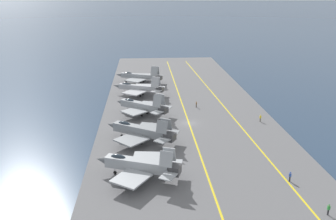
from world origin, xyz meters
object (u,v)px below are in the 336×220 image
object	(u,v)px
crew_brown_vest	(196,104)
parked_jet_nearest	(138,165)
parked_jet_fourth	(139,88)
parked_jet_third	(142,106)
crew_green_vest	(329,209)
parked_jet_fifth	(140,76)
parked_jet_second	(140,131)
crew_blue_vest	(290,176)
crew_yellow_vest	(260,118)

from	to	relation	value
crew_brown_vest	parked_jet_nearest	bearing A→B (deg)	157.43
parked_jet_fourth	crew_brown_vest	size ratio (longest dim) A/B	9.58
parked_jet_third	crew_green_vest	size ratio (longest dim) A/B	8.45
parked_jet_nearest	parked_jet_third	distance (m)	32.85
parked_jet_fourth	parked_jet_fifth	distance (m)	15.26
parked_jet_nearest	parked_jet_second	xyz separation A→B (m)	(15.75, -0.32, -0.10)
crew_green_vest	crew_blue_vest	size ratio (longest dim) A/B	1.00
parked_jet_nearest	crew_green_vest	distance (m)	30.64
parked_jet_fourth	parked_jet_fifth	size ratio (longest dim) A/B	0.97
parked_jet_fourth	crew_green_vest	distance (m)	69.35
parked_jet_fifth	crew_green_vest	world-z (taller)	parked_jet_fifth
parked_jet_second	crew_blue_vest	size ratio (longest dim) A/B	9.04
parked_jet_third	parked_jet_second	bearing A→B (deg)	179.12
crew_brown_vest	parked_jet_second	bearing A→B (deg)	145.16
parked_jet_third	crew_blue_vest	bearing A→B (deg)	-144.80
crew_green_vest	crew_yellow_vest	world-z (taller)	crew_yellow_vest
parked_jet_nearest	parked_jet_fourth	world-z (taller)	parked_jet_fourth
crew_green_vest	crew_brown_vest	world-z (taller)	crew_green_vest
parked_jet_second	crew_brown_vest	distance (m)	27.09
parked_jet_nearest	parked_jet_fourth	distance (m)	50.62
crew_yellow_vest	parked_jet_second	bearing A→B (deg)	108.41
parked_jet_fourth	crew_green_vest	xyz separation A→B (m)	(-63.45, -27.96, -1.53)
parked_jet_second	parked_jet_third	distance (m)	17.10
parked_jet_fourth	crew_blue_vest	size ratio (longest dim) A/B	9.11
parked_jet_third	crew_green_vest	bearing A→B (deg)	-149.23
parked_jet_second	parked_jet_fourth	distance (m)	34.88
parked_jet_nearest	crew_green_vest	world-z (taller)	parked_jet_nearest
parked_jet_second	parked_jet_fourth	size ratio (longest dim) A/B	0.99
crew_yellow_vest	crew_blue_vest	size ratio (longest dim) A/B	1.01
parked_jet_fourth	crew_blue_vest	bearing A→B (deg)	-154.07
crew_yellow_vest	crew_brown_vest	world-z (taller)	crew_yellow_vest
parked_jet_fourth	crew_brown_vest	xyz separation A→B (m)	(-12.67, -15.95, -1.57)
parked_jet_third	crew_brown_vest	world-z (taller)	parked_jet_third
parked_jet_third	parked_jet_fourth	xyz separation A→B (m)	(17.77, 0.76, 0.05)
parked_jet_nearest	parked_jet_fifth	bearing A→B (deg)	0.07
crew_yellow_vest	crew_blue_vest	bearing A→B (deg)	171.93
crew_green_vest	crew_yellow_vest	size ratio (longest dim) A/B	0.99
parked_jet_second	crew_green_vest	world-z (taller)	parked_jet_second
parked_jet_third	parked_jet_fifth	bearing A→B (deg)	1.16
parked_jet_second	parked_jet_third	world-z (taller)	parked_jet_third
parked_jet_fourth	parked_jet_third	bearing A→B (deg)	-177.56
crew_yellow_vest	parked_jet_fifth	bearing A→B (deg)	36.81
crew_yellow_vest	parked_jet_fourth	bearing A→B (deg)	50.40
crew_green_vest	crew_yellow_vest	distance (m)	38.53
crew_blue_vest	parked_jet_nearest	bearing A→B (deg)	83.17
parked_jet_third	crew_blue_vest	distance (m)	44.03
crew_green_vest	parked_jet_fourth	bearing A→B (deg)	23.78
parked_jet_fifth	crew_brown_vest	world-z (taller)	parked_jet_fifth
parked_jet_fourth	crew_green_vest	world-z (taller)	parked_jet_fourth
parked_jet_fourth	crew_green_vest	bearing A→B (deg)	-156.22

